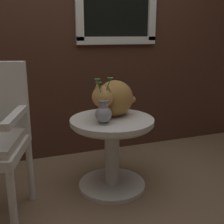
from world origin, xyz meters
TOP-DOWN VIEW (x-y plane):
  - ground_plane at (0.00, 0.00)m, footprint 6.00×6.00m
  - back_wall at (0.01, 0.88)m, footprint 4.00×0.07m
  - wicker_side_table at (0.10, 0.14)m, footprint 0.61×0.61m
  - cat at (0.14, 0.20)m, footprint 0.48×0.45m
  - pewter_vase_with_ivy at (0.01, 0.04)m, footprint 0.14×0.11m

SIDE VIEW (x-z plane):
  - ground_plane at x=0.00m, z-range 0.00..0.00m
  - wicker_side_table at x=0.10m, z-range 0.09..0.64m
  - pewter_vase_with_ivy at x=0.01m, z-range 0.48..0.80m
  - cat at x=0.14m, z-range 0.55..0.82m
  - back_wall at x=0.01m, z-range 0.01..2.61m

